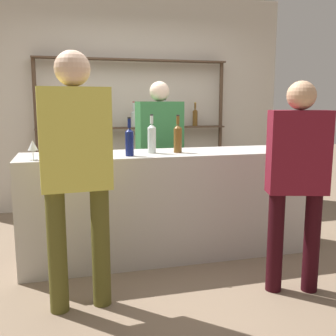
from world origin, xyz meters
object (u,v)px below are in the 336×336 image
counter_bottle_1 (129,141)px  wine_glass (33,146)px  customer_right (297,172)px  counter_bottle_3 (152,138)px  cork_jar (47,145)px  ice_bucket (87,144)px  customer_left (76,162)px  counter_bottle_0 (70,139)px  server_behind_counter (160,145)px  counter_bottle_4 (178,138)px  counter_bottle_2 (289,136)px

counter_bottle_1 → wine_glass: counter_bottle_1 is taller
customer_right → counter_bottle_3: bearing=59.2°
cork_jar → customer_right: 2.06m
ice_bucket → customer_left: (-0.11, -0.78, -0.04)m
counter_bottle_0 → server_behind_counter: bearing=34.9°
customer_right → customer_left: bearing=100.5°
counter_bottle_4 → cork_jar: size_ratio=2.18×
wine_glass → cork_jar: 0.36m
cork_jar → counter_bottle_4: bearing=-9.5°
counter_bottle_2 → counter_bottle_3: (-1.32, 0.07, 0.00)m
counter_bottle_0 → counter_bottle_1: size_ratio=1.07×
counter_bottle_2 → customer_left: (-2.00, -0.70, -0.07)m
ice_bucket → customer_right: size_ratio=0.12×
counter_bottle_3 → cork_jar: 0.90m
server_behind_counter → counter_bottle_3: bearing=-23.7°
server_behind_counter → customer_right: bearing=14.4°
counter_bottle_4 → ice_bucket: 0.80m
counter_bottle_4 → counter_bottle_3: bearing=173.3°
counter_bottle_2 → counter_bottle_3: 1.32m
cork_jar → server_behind_counter: 1.30m
counter_bottle_4 → server_behind_counter: (0.03, 0.80, -0.15)m
counter_bottle_3 → customer_left: customer_left is taller
ice_bucket → server_behind_counter: size_ratio=0.12×
counter_bottle_0 → customer_left: bearing=-89.1°
cork_jar → server_behind_counter: server_behind_counter is taller
counter_bottle_1 → counter_bottle_2: counter_bottle_2 is taller
counter_bottle_2 → customer_left: 2.12m
wine_glass → ice_bucket: ice_bucket is taller
customer_left → counter_bottle_1: bearing=-39.8°
counter_bottle_0 → ice_bucket: counter_bottle_0 is taller
counter_bottle_4 → wine_glass: size_ratio=2.16×
counter_bottle_4 → customer_left: customer_left is taller
counter_bottle_3 → counter_bottle_4: size_ratio=1.02×
counter_bottle_1 → counter_bottle_2: (1.54, 0.07, 0.01)m
counter_bottle_4 → server_behind_counter: 0.82m
wine_glass → server_behind_counter: bearing=37.5°
wine_glass → counter_bottle_1: bearing=3.3°
counter_bottle_0 → counter_bottle_1: bearing=-27.6°
counter_bottle_1 → counter_bottle_2: 1.54m
counter_bottle_1 → counter_bottle_0: bearing=152.4°
counter_bottle_2 → ice_bucket: 1.88m
wine_glass → ice_bucket: bearing=24.9°
cork_jar → wine_glass: bearing=-105.6°
counter_bottle_1 → customer_right: customer_right is taller
customer_right → counter_bottle_2: bearing=-11.8°
ice_bucket → server_behind_counter: 1.13m
counter_bottle_4 → cork_jar: bearing=170.5°
counter_bottle_4 → server_behind_counter: size_ratio=0.21×
wine_glass → ice_bucket: size_ratio=0.81×
cork_jar → counter_bottle_1: bearing=-24.1°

